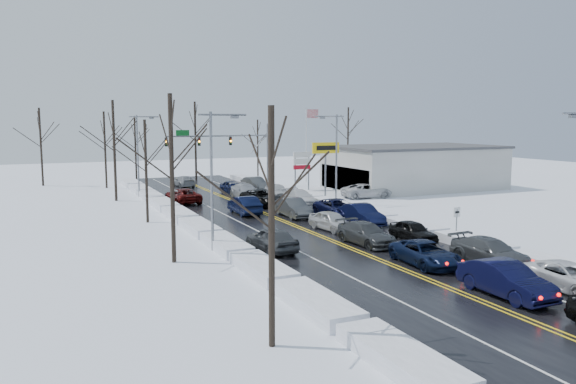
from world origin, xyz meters
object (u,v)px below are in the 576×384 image
traffic_signal_mast (230,144)px  flagpole (307,139)px  tires_plus_sign (326,152)px  dealership_building (414,167)px  oncoming_car_0 (245,214)px

traffic_signal_mast → flagpole: 11.90m
tires_plus_sign → flagpole: (4.67, 14.01, 0.93)m
flagpole → dealership_building: flagpole is taller
tires_plus_sign → flagpole: flagpole is taller
tires_plus_sign → flagpole: size_ratio=0.60×
traffic_signal_mast → oncoming_car_0: (-5.19, -19.42, -5.48)m
traffic_signal_mast → tires_plus_sign: bearing=-59.5°
flagpole → oncoming_car_0: 27.94m
tires_plus_sign → dealership_building: 13.82m
tires_plus_sign → dealership_building: size_ratio=0.29×
traffic_signal_mast → dealership_building: 23.01m
oncoming_car_0 → traffic_signal_mast: bearing=-104.3°
dealership_building → oncoming_car_0: dealership_building is taller
dealership_building → tires_plus_sign: bearing=-171.5°
traffic_signal_mast → dealership_building: size_ratio=0.65×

